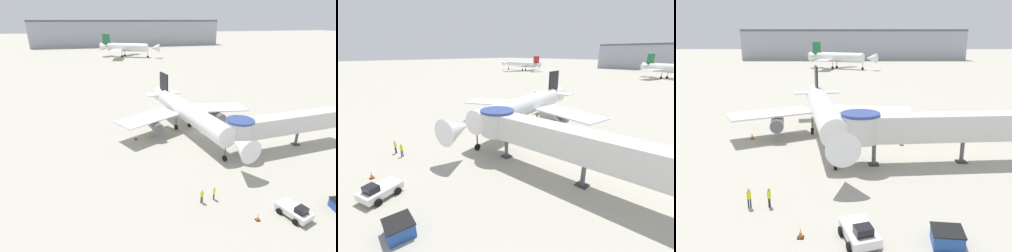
% 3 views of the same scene
% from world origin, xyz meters
% --- Properties ---
extents(ground_plane, '(800.00, 800.00, 0.00)m').
position_xyz_m(ground_plane, '(0.00, 0.00, 0.00)').
color(ground_plane, '#A8A393').
extents(main_airplane, '(25.86, 30.77, 8.86)m').
position_xyz_m(main_airplane, '(-2.06, 0.31, 3.77)').
color(main_airplane, white).
rests_on(main_airplane, ground_plane).
extents(jet_bridge, '(20.82, 4.80, 5.78)m').
position_xyz_m(jet_bridge, '(9.32, -9.28, 4.10)').
color(jet_bridge, silver).
rests_on(jet_bridge, ground_plane).
extents(pushback_tug_white, '(2.92, 3.83, 1.51)m').
position_xyz_m(pushback_tug_white, '(1.75, -23.52, 0.67)').
color(pushback_tug_white, silver).
rests_on(pushback_tug_white, ground_plane).
extents(service_container_blue, '(2.27, 2.11, 1.12)m').
position_xyz_m(service_container_blue, '(7.47, -23.94, 0.56)').
color(service_container_blue, '#234C9E').
rests_on(service_container_blue, ground_plane).
extents(traffic_cone_apron_front, '(0.45, 0.45, 0.75)m').
position_xyz_m(traffic_cone_apron_front, '(-2.27, -23.14, 0.36)').
color(traffic_cone_apron_front, black).
rests_on(traffic_cone_apron_front, ground_plane).
extents(traffic_cone_port_wing, '(0.51, 0.51, 0.83)m').
position_xyz_m(traffic_cone_port_wing, '(-11.75, -0.35, 0.40)').
color(traffic_cone_port_wing, black).
rests_on(traffic_cone_port_wing, ground_plane).
extents(traffic_cone_starboard_wing, '(0.49, 0.49, 0.80)m').
position_xyz_m(traffic_cone_starboard_wing, '(8.07, -3.03, 0.38)').
color(traffic_cone_starboard_wing, black).
rests_on(traffic_cone_starboard_wing, ground_plane).
extents(ground_crew_marshaller, '(0.36, 0.25, 1.70)m').
position_xyz_m(ground_crew_marshaller, '(-6.88, -19.06, 0.98)').
color(ground_crew_marshaller, '#1E2338').
rests_on(ground_crew_marshaller, ground_plane).
extents(ground_crew_wing_walker, '(0.24, 0.35, 1.66)m').
position_xyz_m(ground_crew_wing_walker, '(-5.32, -18.87, 0.96)').
color(ground_crew_wing_walker, '#1E2338').
rests_on(ground_crew_wing_walker, ground_plane).
extents(background_jet_green_tail, '(31.67, 30.07, 11.74)m').
position_xyz_m(background_jet_green_tail, '(-1.64, 107.62, 5.13)').
color(background_jet_green_tail, white).
rests_on(background_jet_green_tail, ground_plane).
extents(background_jet_red_tail, '(37.29, 34.61, 10.06)m').
position_xyz_m(background_jet_red_tail, '(-89.72, 98.64, 4.43)').
color(background_jet_red_tail, silver).
rests_on(background_jet_red_tail, ground_plane).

